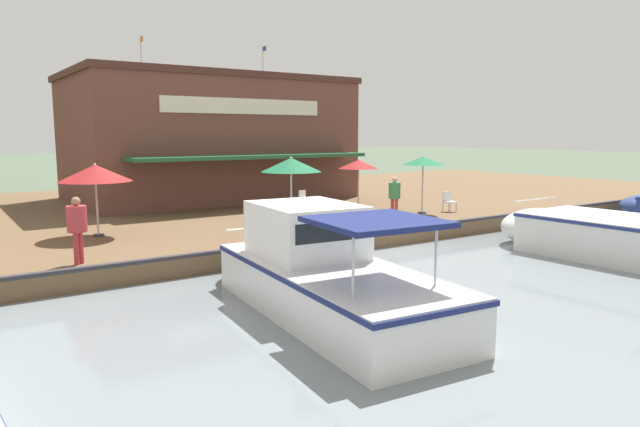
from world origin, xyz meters
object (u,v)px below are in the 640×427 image
(motorboat_outer_channel, at_px, (314,271))
(cafe_chair_back_row_seat, at_px, (449,200))
(waterfront_restaurant, at_px, (208,138))
(person_at_quay_edge, at_px, (77,222))
(cafe_chair_facing_river, at_px, (310,212))
(patio_umbrella_far_corner, at_px, (423,161))
(person_mid_patio, at_px, (395,193))
(cafe_chair_under_first_umbrella, at_px, (304,199))
(patio_umbrella_mid_patio_left, at_px, (359,164))
(patio_umbrella_back_row, at_px, (95,173))
(motorboat_distant_upstream, at_px, (624,237))
(patio_umbrella_near_quay_edge, at_px, (291,165))

(motorboat_outer_channel, bearing_deg, cafe_chair_back_row_seat, 119.84)
(waterfront_restaurant, xyz_separation_m, person_at_quay_edge, (12.47, -9.07, -1.99))
(waterfront_restaurant, relative_size, cafe_chair_facing_river, 15.82)
(patio_umbrella_far_corner, xyz_separation_m, person_mid_patio, (0.44, -1.96, -1.17))
(waterfront_restaurant, bearing_deg, cafe_chair_facing_river, -3.61)
(cafe_chair_facing_river, distance_m, cafe_chair_under_first_umbrella, 4.16)
(patio_umbrella_mid_patio_left, distance_m, motorboat_outer_channel, 13.59)
(patio_umbrella_far_corner, xyz_separation_m, cafe_chair_facing_river, (-0.13, -5.57, -1.71))
(cafe_chair_under_first_umbrella, bearing_deg, patio_umbrella_back_row, -79.67)
(patio_umbrella_mid_patio_left, relative_size, patio_umbrella_far_corner, 0.91)
(cafe_chair_facing_river, bearing_deg, person_mid_patio, 81.01)
(motorboat_distant_upstream, bearing_deg, person_mid_patio, -162.62)
(patio_umbrella_back_row, bearing_deg, person_at_quay_edge, -19.88)
(patio_umbrella_back_row, height_order, motorboat_distant_upstream, patio_umbrella_back_row)
(cafe_chair_back_row_seat, xyz_separation_m, cafe_chair_facing_river, (-0.40, -6.88, 0.00))
(waterfront_restaurant, distance_m, cafe_chair_under_first_umbrella, 7.54)
(patio_umbrella_near_quay_edge, relative_size, cafe_chair_under_first_umbrella, 3.03)
(patio_umbrella_mid_patio_left, xyz_separation_m, person_at_quay_edge, (4.96, -13.04, -0.85))
(patio_umbrella_near_quay_edge, bearing_deg, person_mid_patio, 98.21)
(patio_umbrella_mid_patio_left, bearing_deg, motorboat_outer_channel, -42.57)
(cafe_chair_back_row_seat, relative_size, motorboat_outer_channel, 0.10)
(cafe_chair_under_first_umbrella, distance_m, person_at_quay_edge, 11.89)
(motorboat_distant_upstream, bearing_deg, person_at_quay_edge, -113.87)
(cafe_chair_facing_river, height_order, cafe_chair_under_first_umbrella, same)
(patio_umbrella_back_row, xyz_separation_m, cafe_chair_facing_river, (1.93, 7.00, -1.59))
(patio_umbrella_near_quay_edge, xyz_separation_m, person_mid_patio, (-0.75, 5.23, -1.28))
(patio_umbrella_mid_patio_left, xyz_separation_m, person_mid_patio, (3.58, -1.02, -0.93))
(patio_umbrella_far_corner, bearing_deg, patio_umbrella_mid_patio_left, -163.46)
(waterfront_restaurant, bearing_deg, motorboat_distant_upstream, 15.93)
(patio_umbrella_far_corner, xyz_separation_m, motorboat_distant_upstream, (8.22, 0.48, -2.01))
(cafe_chair_back_row_seat, bearing_deg, patio_umbrella_near_quay_edge, -83.78)
(cafe_chair_under_first_umbrella, bearing_deg, patio_umbrella_mid_patio_left, 77.14)
(waterfront_restaurant, distance_m, patio_umbrella_near_quay_edge, 12.09)
(cafe_chair_under_first_umbrella, height_order, person_at_quay_edge, person_at_quay_edge)
(motorboat_distant_upstream, bearing_deg, motorboat_outer_channel, -97.74)
(patio_umbrella_back_row, relative_size, patio_umbrella_far_corner, 0.98)
(patio_umbrella_near_quay_edge, bearing_deg, motorboat_distant_upstream, 47.49)
(person_mid_patio, bearing_deg, motorboat_outer_channel, -51.91)
(cafe_chair_facing_river, height_order, person_at_quay_edge, person_at_quay_edge)
(patio_umbrella_far_corner, bearing_deg, person_at_quay_edge, -82.56)
(cafe_chair_under_first_umbrella, relative_size, person_at_quay_edge, 0.49)
(cafe_chair_back_row_seat, height_order, motorboat_distant_upstream, motorboat_distant_upstream)
(cafe_chair_under_first_umbrella, distance_m, motorboat_outer_channel, 12.40)
(patio_umbrella_mid_patio_left, distance_m, cafe_chair_back_row_seat, 4.34)
(patio_umbrella_back_row, xyz_separation_m, cafe_chair_back_row_seat, (2.33, 13.88, -1.59))
(motorboat_outer_channel, bearing_deg, patio_umbrella_back_row, -164.12)
(cafe_chair_back_row_seat, bearing_deg, waterfront_restaurant, -150.35)
(waterfront_restaurant, height_order, patio_umbrella_near_quay_edge, waterfront_restaurant)
(cafe_chair_back_row_seat, height_order, motorboat_outer_channel, motorboat_outer_channel)
(patio_umbrella_near_quay_edge, xyz_separation_m, cafe_chair_facing_river, (-1.33, 1.61, -1.82))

